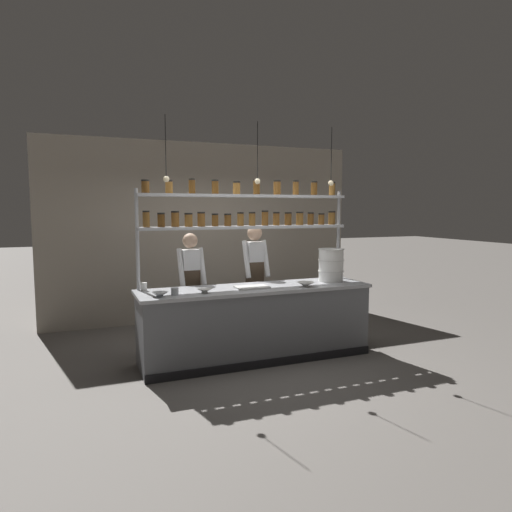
{
  "coord_description": "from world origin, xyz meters",
  "views": [
    {
      "loc": [
        -2.1,
        -5.24,
        1.9
      ],
      "look_at": [
        0.08,
        0.2,
        1.29
      ],
      "focal_mm": 32.0,
      "sensor_mm": 36.0,
      "label": 1
    }
  ],
  "objects_px": {
    "prep_bowl_center_front": "(160,295)",
    "chef_left": "(191,284)",
    "spice_shelf_unit": "(247,215)",
    "container_stack": "(331,265)",
    "serving_cup_front": "(144,287)",
    "cutting_board": "(252,287)",
    "serving_cup_by_board": "(175,291)",
    "prep_bowl_near_left": "(306,284)",
    "chef_center": "(255,275)",
    "prep_bowl_center_back": "(205,291)"
  },
  "relations": [
    {
      "from": "chef_center",
      "to": "serving_cup_front",
      "type": "xyz_separation_m",
      "value": [
        -1.63,
        -0.5,
        0.01
      ]
    },
    {
      "from": "chef_center",
      "to": "prep_bowl_center_front",
      "type": "relative_size",
      "value": 8.94
    },
    {
      "from": "chef_left",
      "to": "serving_cup_by_board",
      "type": "relative_size",
      "value": 18.3
    },
    {
      "from": "spice_shelf_unit",
      "to": "chef_center",
      "type": "height_order",
      "value": "spice_shelf_unit"
    },
    {
      "from": "spice_shelf_unit",
      "to": "prep_bowl_center_front",
      "type": "relative_size",
      "value": 15.26
    },
    {
      "from": "container_stack",
      "to": "serving_cup_by_board",
      "type": "height_order",
      "value": "container_stack"
    },
    {
      "from": "spice_shelf_unit",
      "to": "serving_cup_front",
      "type": "relative_size",
      "value": 28.99
    },
    {
      "from": "prep_bowl_center_front",
      "to": "prep_bowl_near_left",
      "type": "bearing_deg",
      "value": -0.88
    },
    {
      "from": "spice_shelf_unit",
      "to": "cutting_board",
      "type": "bearing_deg",
      "value": -101.74
    },
    {
      "from": "container_stack",
      "to": "serving_cup_by_board",
      "type": "relative_size",
      "value": 5.13
    },
    {
      "from": "prep_bowl_center_front",
      "to": "chef_left",
      "type": "bearing_deg",
      "value": 57.14
    },
    {
      "from": "chef_center",
      "to": "serving_cup_by_board",
      "type": "distance_m",
      "value": 1.62
    },
    {
      "from": "cutting_board",
      "to": "prep_bowl_center_back",
      "type": "xyz_separation_m",
      "value": [
        -0.63,
        -0.08,
        0.01
      ]
    },
    {
      "from": "spice_shelf_unit",
      "to": "prep_bowl_near_left",
      "type": "distance_m",
      "value": 1.18
    },
    {
      "from": "prep_bowl_center_back",
      "to": "chef_center",
      "type": "bearing_deg",
      "value": 42.51
    },
    {
      "from": "chef_center",
      "to": "prep_bowl_near_left",
      "type": "height_order",
      "value": "chef_center"
    },
    {
      "from": "chef_center",
      "to": "serving_cup_front",
      "type": "bearing_deg",
      "value": -161.42
    },
    {
      "from": "chef_left",
      "to": "prep_bowl_center_front",
      "type": "bearing_deg",
      "value": -124.54
    },
    {
      "from": "cutting_board",
      "to": "serving_cup_by_board",
      "type": "bearing_deg",
      "value": -175.58
    },
    {
      "from": "container_stack",
      "to": "serving_cup_front",
      "type": "xyz_separation_m",
      "value": [
        -2.45,
        0.21,
        -0.17
      ]
    },
    {
      "from": "prep_bowl_center_back",
      "to": "serving_cup_by_board",
      "type": "xyz_separation_m",
      "value": [
        -0.35,
        0.01,
        0.02
      ]
    },
    {
      "from": "container_stack",
      "to": "serving_cup_front",
      "type": "relative_size",
      "value": 4.51
    },
    {
      "from": "spice_shelf_unit",
      "to": "serving_cup_by_board",
      "type": "xyz_separation_m",
      "value": [
        -1.06,
        -0.48,
        -0.86
      ]
    },
    {
      "from": "chef_left",
      "to": "prep_bowl_center_front",
      "type": "xyz_separation_m",
      "value": [
        -0.57,
        -0.88,
        0.05
      ]
    },
    {
      "from": "serving_cup_by_board",
      "to": "container_stack",
      "type": "bearing_deg",
      "value": 5.03
    },
    {
      "from": "container_stack",
      "to": "prep_bowl_near_left",
      "type": "distance_m",
      "value": 0.62
    },
    {
      "from": "prep_bowl_near_left",
      "to": "chef_left",
      "type": "bearing_deg",
      "value": 143.98
    },
    {
      "from": "prep_bowl_center_back",
      "to": "serving_cup_front",
      "type": "distance_m",
      "value": 0.76
    },
    {
      "from": "cutting_board",
      "to": "prep_bowl_center_back",
      "type": "height_order",
      "value": "prep_bowl_center_back"
    },
    {
      "from": "serving_cup_front",
      "to": "prep_bowl_center_front",
      "type": "bearing_deg",
      "value": -76.26
    },
    {
      "from": "chef_center",
      "to": "prep_bowl_center_front",
      "type": "xyz_separation_m",
      "value": [
        -1.52,
        -0.95,
        -0.01
      ]
    },
    {
      "from": "chef_center",
      "to": "cutting_board",
      "type": "xyz_separation_m",
      "value": [
        -0.37,
        -0.83,
        -0.02
      ]
    },
    {
      "from": "spice_shelf_unit",
      "to": "prep_bowl_center_back",
      "type": "xyz_separation_m",
      "value": [
        -0.71,
        -0.48,
        -0.87
      ]
    },
    {
      "from": "spice_shelf_unit",
      "to": "serving_cup_front",
      "type": "distance_m",
      "value": 1.59
    },
    {
      "from": "chef_left",
      "to": "container_stack",
      "type": "bearing_deg",
      "value": -21.61
    },
    {
      "from": "prep_bowl_center_front",
      "to": "serving_cup_front",
      "type": "distance_m",
      "value": 0.46
    },
    {
      "from": "serving_cup_by_board",
      "to": "serving_cup_front",
      "type": "bearing_deg",
      "value": 125.61
    },
    {
      "from": "spice_shelf_unit",
      "to": "prep_bowl_center_front",
      "type": "height_order",
      "value": "spice_shelf_unit"
    },
    {
      "from": "chef_center",
      "to": "serving_cup_by_board",
      "type": "relative_size",
      "value": 19.3
    },
    {
      "from": "spice_shelf_unit",
      "to": "serving_cup_front",
      "type": "xyz_separation_m",
      "value": [
        -1.35,
        -0.07,
        -0.85
      ]
    },
    {
      "from": "spice_shelf_unit",
      "to": "container_stack",
      "type": "relative_size",
      "value": 6.42
    },
    {
      "from": "spice_shelf_unit",
      "to": "container_stack",
      "type": "xyz_separation_m",
      "value": [
        1.11,
        -0.29,
        -0.68
      ]
    },
    {
      "from": "cutting_board",
      "to": "prep_bowl_center_front",
      "type": "relative_size",
      "value": 2.16
    },
    {
      "from": "chef_left",
      "to": "chef_center",
      "type": "relative_size",
      "value": 0.95
    },
    {
      "from": "prep_bowl_center_back",
      "to": "prep_bowl_center_front",
      "type": "bearing_deg",
      "value": -175.65
    },
    {
      "from": "chef_center",
      "to": "prep_bowl_center_back",
      "type": "xyz_separation_m",
      "value": [
        -0.99,
        -0.91,
        -0.01
      ]
    },
    {
      "from": "chef_center",
      "to": "chef_left",
      "type": "bearing_deg",
      "value": -174.33
    },
    {
      "from": "container_stack",
      "to": "prep_bowl_near_left",
      "type": "bearing_deg",
      "value": -153.19
    },
    {
      "from": "prep_bowl_center_front",
      "to": "serving_cup_front",
      "type": "relative_size",
      "value": 1.9
    },
    {
      "from": "container_stack",
      "to": "prep_bowl_center_front",
      "type": "bearing_deg",
      "value": -174.22
    }
  ]
}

